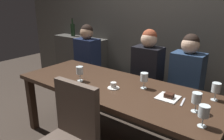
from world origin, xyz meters
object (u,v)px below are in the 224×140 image
wine_bottle_dark_red (73,30)px  diner_bearded (148,63)px  diner_redhead (87,52)px  wine_glass_far_left (204,112)px  dining_table (114,93)px  wine_glass_center_front (216,88)px  espresso_cup (113,86)px  wine_glass_near_right (80,71)px  banquette_bench (145,105)px  diner_far_end (187,70)px  dessert_plate (168,97)px  wine_glass_end_right (144,77)px  fork_on_table (183,102)px  chair_near_side (68,136)px  wine_glass_near_left (197,99)px

wine_bottle_dark_red → diner_bearded: bearing=-11.8°
diner_redhead → wine_glass_far_left: 2.20m
dining_table → wine_glass_center_front: 0.98m
dining_table → espresso_cup: espresso_cup is taller
dining_table → wine_glass_near_right: size_ratio=13.41×
banquette_bench → diner_far_end: diner_far_end is taller
dining_table → dessert_plate: (0.58, 0.05, 0.10)m
wine_glass_end_right → wine_glass_center_front: 0.66m
wine_glass_near_right → espresso_cup: wine_glass_near_right is taller
wine_glass_end_right → wine_glass_center_front: (0.64, 0.15, 0.00)m
diner_redhead → wine_glass_near_right: bearing=-50.9°
diner_far_end → wine_glass_near_right: 1.23m
dessert_plate → fork_on_table: 0.14m
chair_near_side → wine_glass_end_right: chair_near_side is taller
wine_glass_near_left → fork_on_table: wine_glass_near_left is taller
dining_table → diner_bearded: bearing=87.8°
diner_redhead → wine_glass_near_left: 2.03m
wine_glass_end_right → wine_glass_near_right: 0.71m
wine_bottle_dark_red → wine_glass_center_front: (2.65, -0.77, -0.21)m
wine_glass_near_left → dessert_plate: bearing=159.6°
wine_glass_near_right → wine_bottle_dark_red: bearing=139.2°
diner_bearded → wine_glass_far_left: diner_bearded is taller
espresso_cup → dessert_plate: espresso_cup is taller
dining_table → fork_on_table: size_ratio=12.94×
banquette_bench → chair_near_side: size_ratio=2.55×
espresso_cup → wine_glass_near_left: bearing=1.3°
chair_near_side → wine_glass_end_right: (0.21, 0.84, 0.30)m
wine_glass_near_right → dessert_plate: (0.96, 0.17, -0.10)m
espresso_cup → dessert_plate: bearing=12.6°
diner_redhead → diner_far_end: 1.55m
fork_on_table → wine_glass_center_front: bearing=37.1°
dining_table → wine_glass_far_left: size_ratio=13.41×
wine_glass_end_right → wine_glass_far_left: same height
espresso_cup → wine_glass_near_right: bearing=-172.7°
espresso_cup → fork_on_table: (0.67, 0.12, -0.02)m
dining_table → wine_glass_far_left: wine_glass_far_left is taller
fork_on_table → dining_table: bearing=175.4°
dining_table → wine_glass_near_left: (0.85, -0.05, 0.20)m
banquette_bench → wine_glass_far_left: wine_glass_far_left is taller
diner_far_end → chair_near_side: bearing=-106.7°
diner_bearded → wine_glass_near_left: 1.10m
wine_bottle_dark_red → wine_glass_near_right: bearing=-40.8°
dining_table → wine_glass_end_right: size_ratio=13.41×
dining_table → wine_glass_near_right: 0.45m
diner_far_end → wine_glass_center_front: 0.62m
banquette_bench → diner_bearded: bearing=-43.9°
diner_far_end → wine_bottle_dark_red: bearing=172.1°
chair_near_side → wine_bottle_dark_red: bearing=135.7°
wine_glass_near_right → espresso_cup: (0.42, 0.05, -0.09)m
diner_bearded → wine_glass_center_front: diner_bearded is taller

